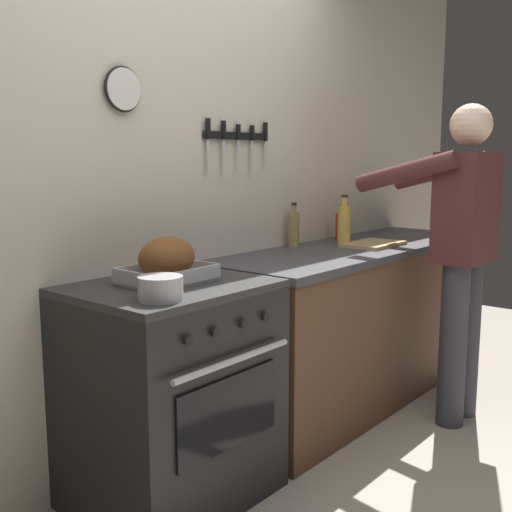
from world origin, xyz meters
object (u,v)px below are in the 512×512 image
Objects in this scene: roasting_pan at (167,262)px; bottle_cooking_oil at (344,224)px; saucepan at (160,288)px; cutting_board at (373,244)px; person_cook at (461,244)px; bottle_vinegar at (294,228)px; bottle_hot_sauce at (340,226)px; stove at (172,393)px.

bottle_cooking_oil reaches higher than roasting_pan.
saucepan is 0.44× the size of cutting_board.
saucepan reaches higher than cutting_board.
person_cook is 1.76m from saucepan.
bottle_vinegar reaches higher than roasting_pan.
cutting_board is at bearing -61.83° from bottle_cooking_oil.
bottle_hot_sauce is (0.10, 0.29, 0.08)m from cutting_board.
roasting_pan is 1.17m from bottle_vinegar.
saucepan is (-1.72, 0.38, -0.01)m from person_cook.
bottle_cooking_oil is at bearing -37.84° from bottle_vinegar.
cutting_board is (1.46, -0.11, -0.07)m from roasting_pan.
saucepan is at bearing -136.34° from roasting_pan.
stove is 0.54× the size of person_cook.
roasting_pan is at bearing 61.19° from stove.
saucepan is at bearing -176.22° from cutting_board.
saucepan is (-0.23, -0.22, -0.04)m from roasting_pan.
roasting_pan reaches higher than saucepan.
person_cook is (1.51, -0.57, 0.50)m from stove.
bottle_vinegar reaches higher than saucepan.
roasting_pan is 0.32m from saucepan.
person_cook is at bearing -21.74° from roasting_pan.
bottle_hot_sauce is at bearing -5.74° from bottle_vinegar.
bottle_hot_sauce is (0.18, 0.14, -0.03)m from bottle_cooking_oil.
person_cook is at bearing -67.00° from bottle_vinegar.
bottle_vinegar is at bearing 142.16° from bottle_cooking_oil.
bottle_cooking_oil is at bearing 19.34° from person_cook.
roasting_pan is 1.38m from bottle_cooking_oil.
bottle_vinegar is at bearing 12.09° from stove.
saucepan is 0.56× the size of bottle_cooking_oil.
stove is at bearing 41.89° from saucepan.
bottle_hot_sauce is at bearing 6.65° from roasting_pan.
stove is 1.54m from cutting_board.
bottle_hot_sauce reaches higher than saucepan.
roasting_pan is 1.23× the size of bottle_cooking_oil.
bottle_hot_sauce reaches higher than stove.
person_cook is 0.65m from bottle_cooking_oil.
bottle_hot_sauce reaches higher than cutting_board.
cutting_board is 0.20m from bottle_cooking_oil.
bottle_cooking_oil reaches higher than cutting_board.
stove is 3.15× the size of bottle_cooking_oil.
bottle_cooking_oil is (1.39, 0.07, 0.57)m from stove.
bottle_vinegar reaches higher than cutting_board.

